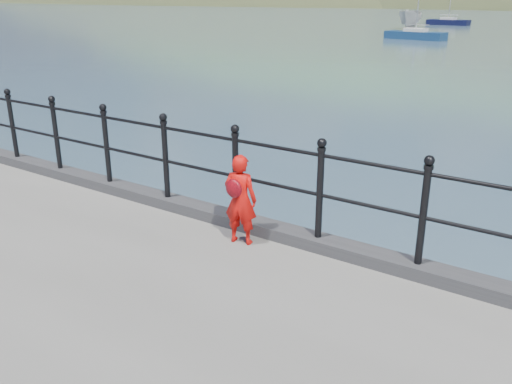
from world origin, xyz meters
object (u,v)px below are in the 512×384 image
Objects in this scene: railing at (276,173)px; launch_white at (410,19)px; sailboat_left at (448,22)px; sailboat_port at (415,36)px; child at (240,199)px.

railing is 63.65m from launch_white.
sailboat_port is at bearing -75.33° from sailboat_left.
child is 74.97m from sailboat_left.
child is (-0.25, -0.38, -0.26)m from railing.
sailboat_left is at bearing 107.23° from sailboat_port.
sailboat_left is (-17.99, 72.77, -1.22)m from child.
sailboat_port is at bearing 106.64° from railing.
sailboat_left is (-18.24, 72.39, -1.48)m from railing.
railing reaches higher than child.
sailboat_port reaches higher than railing.
railing is 16.33× the size of child.
railing is at bearing -71.04° from sailboat_left.
railing is at bearing -135.93° from child.
sailboat_left is (1.16, 11.77, -0.79)m from launch_white.
child is 0.14× the size of sailboat_left.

